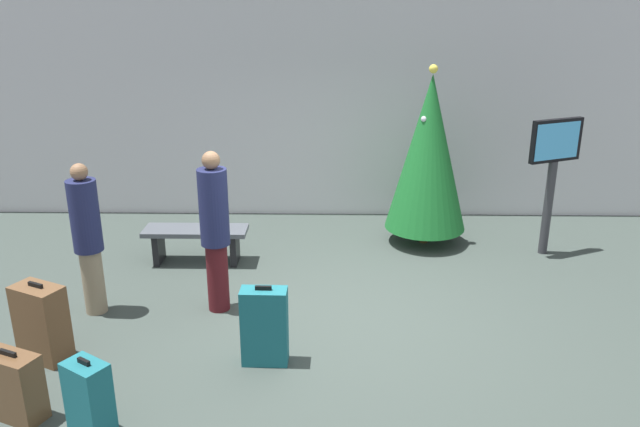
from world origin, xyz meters
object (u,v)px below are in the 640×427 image
(suitcase_0, at_px, (89,401))
(suitcase_1, at_px, (42,323))
(holiday_tree, at_px, (429,153))
(suitcase_2, at_px, (14,386))
(waiting_bench, at_px, (196,237))
(traveller_1, at_px, (215,228))
(traveller_0, at_px, (87,236))
(flight_info_kiosk, at_px, (554,163))
(suitcase_3, at_px, (265,326))

(suitcase_0, relative_size, suitcase_1, 0.88)
(holiday_tree, height_order, suitcase_2, holiday_tree)
(suitcase_2, bearing_deg, waiting_bench, 75.61)
(traveller_1, distance_m, suitcase_2, 2.48)
(traveller_0, distance_m, suitcase_0, 2.31)
(suitcase_0, xyz_separation_m, suitcase_1, (-0.88, 1.14, 0.05))
(holiday_tree, height_order, suitcase_1, holiday_tree)
(waiting_bench, bearing_deg, traveller_1, -68.34)
(flight_info_kiosk, height_order, suitcase_2, flight_info_kiosk)
(suitcase_0, bearing_deg, suitcase_1, 127.73)
(holiday_tree, bearing_deg, traveller_0, -151.25)
(suitcase_1, height_order, suitcase_2, suitcase_1)
(waiting_bench, height_order, suitcase_0, suitcase_0)
(suitcase_2, bearing_deg, traveller_0, 90.42)
(flight_info_kiosk, height_order, waiting_bench, flight_info_kiosk)
(suitcase_0, distance_m, suitcase_1, 1.44)
(traveller_0, bearing_deg, suitcase_0, -70.71)
(holiday_tree, relative_size, suitcase_0, 3.52)
(traveller_0, height_order, suitcase_3, traveller_0)
(traveller_0, relative_size, suitcase_2, 2.70)
(waiting_bench, bearing_deg, traveller_0, -121.36)
(waiting_bench, relative_size, suitcase_3, 1.67)
(holiday_tree, relative_size, traveller_1, 1.37)
(flight_info_kiosk, distance_m, suitcase_0, 6.30)
(flight_info_kiosk, relative_size, suitcase_1, 2.31)
(suitcase_3, bearing_deg, holiday_tree, 58.20)
(flight_info_kiosk, xyz_separation_m, suitcase_0, (-4.85, -3.92, -0.95))
(waiting_bench, xyz_separation_m, suitcase_3, (1.16, -2.40, 0.03))
(flight_info_kiosk, relative_size, suitcase_3, 2.30)
(flight_info_kiosk, bearing_deg, traveller_0, -162.05)
(holiday_tree, relative_size, suitcase_3, 3.11)
(traveller_1, xyz_separation_m, suitcase_1, (-1.52, -1.06, -0.59))
(flight_info_kiosk, bearing_deg, suitcase_1, -154.13)
(suitcase_0, height_order, suitcase_1, suitcase_1)
(waiting_bench, xyz_separation_m, suitcase_2, (-0.84, -3.27, -0.06))
(traveller_1, distance_m, suitcase_3, 1.39)
(holiday_tree, bearing_deg, suitcase_0, -127.08)
(holiday_tree, height_order, traveller_0, holiday_tree)
(suitcase_3, bearing_deg, waiting_bench, 115.81)
(holiday_tree, distance_m, suitcase_0, 5.48)
(waiting_bench, relative_size, suitcase_2, 2.13)
(waiting_bench, relative_size, suitcase_0, 1.89)
(suitcase_0, bearing_deg, flight_info_kiosk, 38.97)
(suitcase_0, bearing_deg, suitcase_2, 161.86)
(suitcase_0, relative_size, suitcase_2, 1.13)
(waiting_bench, bearing_deg, suitcase_2, -104.39)
(flight_info_kiosk, height_order, traveller_0, flight_info_kiosk)
(waiting_bench, distance_m, suitcase_0, 3.51)
(flight_info_kiosk, distance_m, traveller_1, 4.56)
(suitcase_0, bearing_deg, waiting_bench, 88.12)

